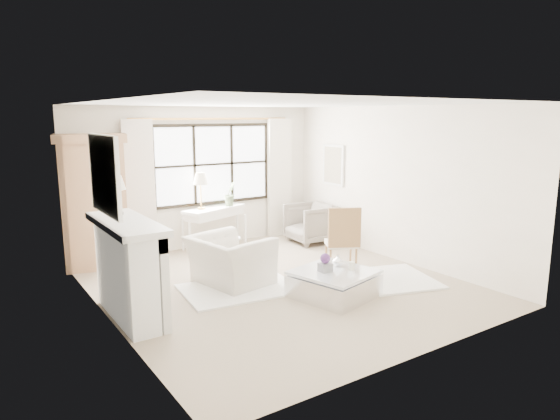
# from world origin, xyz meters

# --- Properties ---
(floor) EXTENTS (5.50, 5.50, 0.00)m
(floor) POSITION_xyz_m (0.00, 0.00, 0.00)
(floor) COLOR tan
(floor) RESTS_ON ground
(ceiling) EXTENTS (5.50, 5.50, 0.00)m
(ceiling) POSITION_xyz_m (0.00, 0.00, 2.70)
(ceiling) COLOR white
(ceiling) RESTS_ON ground
(wall_back) EXTENTS (5.00, 0.00, 5.00)m
(wall_back) POSITION_xyz_m (0.00, 2.75, 1.35)
(wall_back) COLOR white
(wall_back) RESTS_ON ground
(wall_front) EXTENTS (5.00, 0.00, 5.00)m
(wall_front) POSITION_xyz_m (0.00, -2.75, 1.35)
(wall_front) COLOR white
(wall_front) RESTS_ON ground
(wall_left) EXTENTS (0.00, 5.50, 5.50)m
(wall_left) POSITION_xyz_m (-2.50, 0.00, 1.35)
(wall_left) COLOR white
(wall_left) RESTS_ON ground
(wall_right) EXTENTS (0.00, 5.50, 5.50)m
(wall_right) POSITION_xyz_m (2.50, 0.00, 1.35)
(wall_right) COLOR white
(wall_right) RESTS_ON ground
(window_pane) EXTENTS (2.40, 0.02, 1.50)m
(window_pane) POSITION_xyz_m (0.30, 2.73, 1.60)
(window_pane) COLOR white
(window_pane) RESTS_ON wall_back
(window_frame) EXTENTS (2.50, 0.04, 1.50)m
(window_frame) POSITION_xyz_m (0.30, 2.72, 1.60)
(window_frame) COLOR black
(window_frame) RESTS_ON wall_back
(curtain_rod) EXTENTS (3.30, 0.04, 0.04)m
(curtain_rod) POSITION_xyz_m (0.30, 2.67, 2.47)
(curtain_rod) COLOR #C48B44
(curtain_rod) RESTS_ON wall_back
(curtain_left) EXTENTS (0.55, 0.10, 2.47)m
(curtain_left) POSITION_xyz_m (-1.20, 2.65, 1.24)
(curtain_left) COLOR beige
(curtain_left) RESTS_ON ground
(curtain_right) EXTENTS (0.55, 0.10, 2.47)m
(curtain_right) POSITION_xyz_m (1.80, 2.65, 1.24)
(curtain_right) COLOR white
(curtain_right) RESTS_ON ground
(fireplace) EXTENTS (0.58, 1.66, 1.26)m
(fireplace) POSITION_xyz_m (-2.27, 0.00, 0.65)
(fireplace) COLOR silver
(fireplace) RESTS_ON ground
(mirror_frame) EXTENTS (0.05, 1.15, 0.95)m
(mirror_frame) POSITION_xyz_m (-2.47, 0.00, 1.84)
(mirror_frame) COLOR white
(mirror_frame) RESTS_ON wall_left
(mirror_glass) EXTENTS (0.02, 1.00, 0.80)m
(mirror_glass) POSITION_xyz_m (-2.44, 0.00, 1.84)
(mirror_glass) COLOR silver
(mirror_glass) RESTS_ON wall_left
(art_frame) EXTENTS (0.04, 0.62, 0.82)m
(art_frame) POSITION_xyz_m (2.47, 1.70, 1.55)
(art_frame) COLOR silver
(art_frame) RESTS_ON wall_right
(art_canvas) EXTENTS (0.01, 0.52, 0.72)m
(art_canvas) POSITION_xyz_m (2.45, 1.70, 1.55)
(art_canvas) COLOR #B3A68B
(art_canvas) RESTS_ON wall_right
(mantel_lamp) EXTENTS (0.22, 0.22, 0.51)m
(mantel_lamp) POSITION_xyz_m (-2.21, 0.44, 1.65)
(mantel_lamp) COLOR black
(mantel_lamp) RESTS_ON fireplace
(armoire) EXTENTS (1.25, 0.94, 2.24)m
(armoire) POSITION_xyz_m (-2.03, 2.46, 1.14)
(armoire) COLOR tan
(armoire) RESTS_ON floor
(console_table) EXTENTS (1.38, 0.86, 0.80)m
(console_table) POSITION_xyz_m (0.17, 2.47, 0.40)
(console_table) COLOR white
(console_table) RESTS_ON floor
(console_lamp) EXTENTS (0.28, 0.28, 0.69)m
(console_lamp) POSITION_xyz_m (-0.11, 2.45, 1.36)
(console_lamp) COLOR #BF8E42
(console_lamp) RESTS_ON console_table
(orchid_plant) EXTENTS (0.33, 0.32, 0.47)m
(orchid_plant) POSITION_xyz_m (0.51, 2.47, 1.03)
(orchid_plant) COLOR #607850
(orchid_plant) RESTS_ON console_table
(side_table) EXTENTS (0.40, 0.40, 0.51)m
(side_table) POSITION_xyz_m (-0.18, 1.24, 0.33)
(side_table) COLOR white
(side_table) RESTS_ON floor
(rug_left) EXTENTS (1.78, 1.35, 0.03)m
(rug_left) POSITION_xyz_m (-0.60, 0.13, 0.01)
(rug_left) COLOR white
(rug_left) RESTS_ON floor
(rug_right) EXTENTS (1.98, 1.71, 0.03)m
(rug_right) POSITION_xyz_m (1.37, -0.74, 0.02)
(rug_right) COLOR white
(rug_right) RESTS_ON floor
(club_armchair) EXTENTS (1.19, 1.30, 0.74)m
(club_armchair) POSITION_xyz_m (-0.59, 0.43, 0.37)
(club_armchair) COLOR beige
(club_armchair) RESTS_ON floor
(wingback_chair) EXTENTS (0.92, 0.90, 0.78)m
(wingback_chair) POSITION_xyz_m (1.98, 1.79, 0.39)
(wingback_chair) COLOR gray
(wingback_chair) RESTS_ON floor
(french_chair) EXTENTS (0.65, 0.66, 1.08)m
(french_chair) POSITION_xyz_m (1.24, -0.01, 0.31)
(french_chair) COLOR #9B6E41
(french_chair) RESTS_ON floor
(coffee_table) EXTENTS (1.21, 1.21, 0.38)m
(coffee_table) POSITION_xyz_m (0.38, -0.86, 0.18)
(coffee_table) COLOR silver
(coffee_table) RESTS_ON floor
(planter_box) EXTENTS (0.17, 0.17, 0.12)m
(planter_box) POSITION_xyz_m (0.25, -0.82, 0.44)
(planter_box) COLOR slate
(planter_box) RESTS_ON coffee_table
(planter_flowers) EXTENTS (0.14, 0.14, 0.14)m
(planter_flowers) POSITION_xyz_m (0.25, -0.82, 0.57)
(planter_flowers) COLOR #522A69
(planter_flowers) RESTS_ON planter_box
(pillar_candle) EXTENTS (0.08, 0.08, 0.12)m
(pillar_candle) POSITION_xyz_m (0.60, -0.98, 0.44)
(pillar_candle) COLOR beige
(pillar_candle) RESTS_ON coffee_table
(coffee_vase) EXTENTS (0.21, 0.21, 0.17)m
(coffee_vase) POSITION_xyz_m (0.57, -0.72, 0.46)
(coffee_vase) COLOR silver
(coffee_vase) RESTS_ON coffee_table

